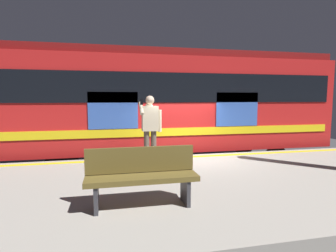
{
  "coord_description": "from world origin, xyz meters",
  "views": [
    {
      "loc": [
        2.14,
        7.49,
        2.66
      ],
      "look_at": [
        0.58,
        0.3,
        1.9
      ],
      "focal_mm": 28.68,
      "sensor_mm": 36.0,
      "label": 1
    }
  ],
  "objects_px": {
    "handbag": "(166,157)",
    "train_carriage": "(168,101)",
    "passenger": "(150,124)",
    "bench": "(142,174)"
  },
  "relations": [
    {
      "from": "handbag",
      "to": "bench",
      "type": "relative_size",
      "value": 0.23
    },
    {
      "from": "bench",
      "to": "passenger",
      "type": "bearing_deg",
      "value": -101.3
    },
    {
      "from": "train_carriage",
      "to": "handbag",
      "type": "height_order",
      "value": "train_carriage"
    },
    {
      "from": "handbag",
      "to": "train_carriage",
      "type": "bearing_deg",
      "value": -103.54
    },
    {
      "from": "passenger",
      "to": "handbag",
      "type": "height_order",
      "value": "passenger"
    },
    {
      "from": "handbag",
      "to": "passenger",
      "type": "bearing_deg",
      "value": -20.56
    },
    {
      "from": "passenger",
      "to": "handbag",
      "type": "xyz_separation_m",
      "value": [
        -0.37,
        0.14,
        -0.84
      ]
    },
    {
      "from": "passenger",
      "to": "bench",
      "type": "xyz_separation_m",
      "value": [
        0.52,
        2.62,
        -0.53
      ]
    },
    {
      "from": "passenger",
      "to": "bench",
      "type": "bearing_deg",
      "value": 78.7
    },
    {
      "from": "train_carriage",
      "to": "bench",
      "type": "relative_size",
      "value": 6.53
    }
  ]
}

